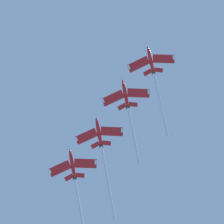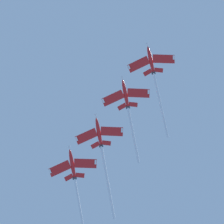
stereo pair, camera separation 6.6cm
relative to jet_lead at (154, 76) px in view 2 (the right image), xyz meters
The scene contains 4 objects.
jet_lead is the anchor object (origin of this frame).
jet_second 16.79m from the jet_lead, 156.67° to the right, with size 28.40×22.34×17.39m.
jet_third 37.54m from the jet_lead, 163.47° to the right, with size 33.67×25.48×19.25m.
jet_fourth 52.93m from the jet_lead, 160.40° to the right, with size 33.02×25.42×19.37m.
Camera 2 is at (39.97, -36.65, 1.81)m, focal length 66.78 mm.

